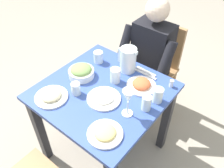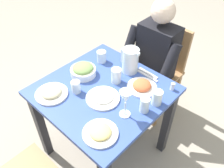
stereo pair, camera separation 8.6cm
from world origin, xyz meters
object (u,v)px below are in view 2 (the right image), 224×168
at_px(plate_fries, 100,132).
at_px(wine_glass, 126,98).
at_px(dining_table, 104,104).
at_px(plate_yoghurt, 103,97).
at_px(water_glass_by_pitcher, 157,98).
at_px(water_glass_far_left, 102,57).
at_px(water_glass_center, 116,76).
at_px(diner_near, 150,63).
at_px(plate_beans, 51,93).
at_px(salad_bowl, 83,70).
at_px(water_pitcher, 130,60).
at_px(water_glass_near_left, 76,87).
at_px(chair_near, 161,66).
at_px(salt_shaker, 173,86).
at_px(water_glass_far_right, 145,105).
at_px(plate_rice_curry, 142,86).

relative_size(plate_fries, wine_glass, 1.06).
relative_size(dining_table, plate_yoghurt, 3.67).
distance_m(water_glass_by_pitcher, water_glass_far_left, 0.58).
distance_m(dining_table, water_glass_center, 0.23).
relative_size(diner_near, water_glass_far_left, 13.05).
xyz_separation_m(dining_table, plate_beans, (0.22, 0.27, 0.16)).
bearing_deg(water_glass_center, diner_near, -86.86).
height_order(diner_near, salad_bowl, diner_near).
distance_m(plate_beans, water_glass_center, 0.46).
relative_size(water_pitcher, plate_beans, 0.86).
bearing_deg(water_glass_far_left, water_glass_center, 157.90).
bearing_deg(water_glass_near_left, chair_near, -96.29).
distance_m(dining_table, plate_yoghurt, 0.18).
height_order(chair_near, diner_near, diner_near).
relative_size(diner_near, salad_bowl, 6.36).
relative_size(chair_near, salt_shaker, 16.44).
bearing_deg(plate_beans, salt_shaker, -133.39).
relative_size(plate_beans, water_glass_near_left, 2.51).
relative_size(dining_table, water_glass_far_right, 7.83).
bearing_deg(water_glass_far_right, plate_fries, 76.75).
xyz_separation_m(diner_near, water_glass_by_pitcher, (-0.36, 0.44, 0.15)).
xyz_separation_m(dining_table, plate_fries, (-0.25, 0.27, 0.16)).
relative_size(chair_near, plate_fries, 4.28).
bearing_deg(plate_yoghurt, chair_near, -84.69).
height_order(chair_near, water_glass_far_left, chair_near).
bearing_deg(water_pitcher, water_glass_center, 93.31).
bearing_deg(water_pitcher, wine_glass, 126.08).
bearing_deg(salt_shaker, salad_bowl, 28.73).
bearing_deg(plate_fries, water_pitcher, -65.91).
bearing_deg(plate_yoghurt, plate_rice_curry, -115.60).
bearing_deg(water_pitcher, salt_shaker, -173.42).
relative_size(chair_near, water_glass_far_right, 8.44).
bearing_deg(water_glass_far_left, plate_fries, 134.33).
bearing_deg(plate_beans, chair_near, -100.78).
distance_m(water_glass_near_left, water_glass_center, 0.29).
relative_size(water_glass_far_right, water_glass_far_left, 1.16).
bearing_deg(chair_near, salt_shaker, 128.32).
xyz_separation_m(chair_near, water_pitcher, (-0.02, 0.50, 0.34)).
bearing_deg(water_glass_by_pitcher, chair_near, -60.78).
xyz_separation_m(water_glass_near_left, water_glass_far_right, (-0.44, -0.18, 0.01)).
height_order(dining_table, wine_glass, wine_glass).
bearing_deg(dining_table, plate_fries, 132.18).
bearing_deg(water_glass_far_left, water_glass_by_pitcher, 172.07).
relative_size(salad_bowl, water_glass_near_left, 2.12).
height_order(plate_yoghurt, plate_fries, plate_fries).
bearing_deg(water_glass_far_right, salt_shaker, -94.76).
distance_m(water_glass_by_pitcher, wine_glass, 0.24).
xyz_separation_m(salad_bowl, wine_glass, (-0.47, 0.08, 0.10)).
height_order(dining_table, water_glass_center, water_glass_center).
height_order(plate_rice_curry, water_glass_by_pitcher, water_glass_by_pitcher).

